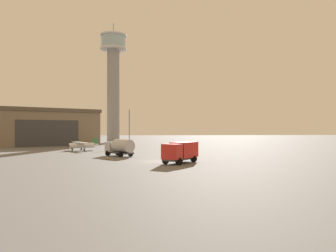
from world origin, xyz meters
name	(u,v)px	position (x,y,z in m)	size (l,w,h in m)	color
ground_plane	(155,161)	(0.00, 0.00, 0.00)	(400.00, 400.00, 0.00)	#60605E
control_tower	(113,75)	(-11.80, 68.25, 23.59)	(9.24, 9.24, 41.94)	gray
hangar	(37,127)	(-33.23, 53.50, 5.34)	(38.62, 35.77, 10.65)	#7A6B56
airplane_white	(82,145)	(-15.15, 26.09, 1.26)	(6.96, 8.69, 2.71)	white
truck_box_red	(181,151)	(3.48, -2.63, 1.68)	(5.78, 6.70, 2.94)	#38383D
truck_fuel_tanker_silver	(120,147)	(-5.77, 9.79, 1.65)	(5.53, 5.95, 3.00)	#38383D
light_post_west	(129,125)	(-5.29, 41.55, 6.00)	(0.44, 0.44, 10.28)	#38383D
traffic_cone_near_left	(108,158)	(-7.34, 3.76, 0.30)	(0.36, 0.36, 0.61)	black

